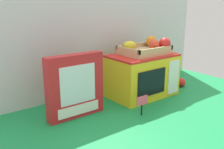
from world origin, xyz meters
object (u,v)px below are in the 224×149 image
toy_microwave (142,75)px  loose_toy_apple (181,82)px  food_groups_crate (147,48)px  cookie_set_box (75,86)px  price_sign (142,103)px

toy_microwave → loose_toy_apple: (0.32, -0.05, -0.10)m
food_groups_crate → cookie_set_box: (-0.51, -0.03, -0.13)m
price_sign → loose_toy_apple: size_ratio=1.74×
food_groups_crate → cookie_set_box: bearing=-177.1°
cookie_set_box → price_sign: (0.27, -0.19, -0.09)m
toy_microwave → cookie_set_box: bearing=-177.2°
food_groups_crate → price_sign: food_groups_crate is taller
food_groups_crate → cookie_set_box: 0.53m
food_groups_crate → price_sign: size_ratio=2.82×
cookie_set_box → price_sign: 0.34m
cookie_set_box → loose_toy_apple: 0.80m
price_sign → loose_toy_apple: 0.55m
cookie_set_box → toy_microwave: bearing=2.8°
toy_microwave → price_sign: (-0.20, -0.21, -0.06)m
cookie_set_box → price_sign: cookie_set_box is taller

